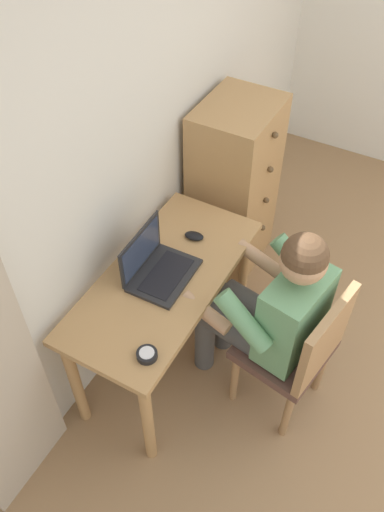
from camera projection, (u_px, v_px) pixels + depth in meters
name	position (u px, v px, depth m)	size (l,w,h in m)	color
wall_back	(137.00, 128.00, 2.45)	(4.80, 0.05, 2.50)	silver
desk	(165.00, 293.00, 2.59)	(1.15, 0.53, 0.73)	tan
dresser	(234.00, 189.00, 3.20)	(0.52, 0.44, 1.14)	tan
chair	(298.00, 349.00, 2.50)	(0.48, 0.47, 0.88)	brown
person_seated	(270.00, 307.00, 2.44)	(0.60, 0.63, 1.19)	#4C4C4C
laptop	(156.00, 266.00, 2.47)	(0.35, 0.26, 0.24)	#232326
computer_mouse	(194.00, 236.00, 2.66)	(0.06, 0.10, 0.03)	black
desk_clock	(147.00, 355.00, 2.18)	(0.09, 0.09, 0.03)	black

